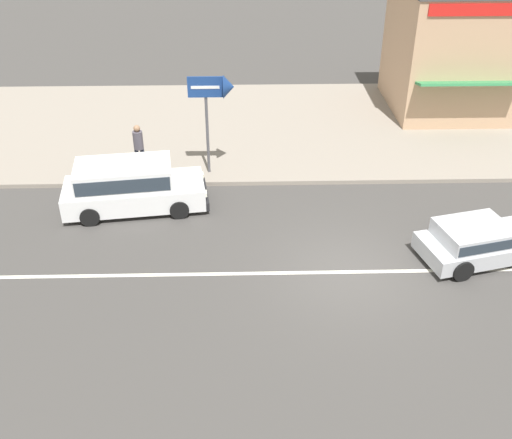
{
  "coord_description": "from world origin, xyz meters",
  "views": [
    {
      "loc": [
        -2.82,
        -13.11,
        9.84
      ],
      "look_at": [
        -2.45,
        1.51,
        0.8
      ],
      "focal_mm": 42.0,
      "sensor_mm": 36.0,
      "label": 1
    }
  ],
  "objects_px": {
    "hatchback_silver_2": "(479,240)",
    "shopfront_corner_warung": "(450,47)",
    "arrow_signboard": "(222,92)",
    "minivan_white_0": "(130,185)",
    "pedestrian_near_clock": "(139,144)"
  },
  "relations": [
    {
      "from": "minivan_white_0",
      "to": "shopfront_corner_warung",
      "type": "height_order",
      "value": "shopfront_corner_warung"
    },
    {
      "from": "pedestrian_near_clock",
      "to": "hatchback_silver_2",
      "type": "bearing_deg",
      "value": -27.98
    },
    {
      "from": "pedestrian_near_clock",
      "to": "arrow_signboard",
      "type": "bearing_deg",
      "value": -3.48
    },
    {
      "from": "hatchback_silver_2",
      "to": "minivan_white_0",
      "type": "bearing_deg",
      "value": 163.22
    },
    {
      "from": "arrow_signboard",
      "to": "minivan_white_0",
      "type": "bearing_deg",
      "value": -143.82
    },
    {
      "from": "minivan_white_0",
      "to": "shopfront_corner_warung",
      "type": "relative_size",
      "value": 0.78
    },
    {
      "from": "hatchback_silver_2",
      "to": "arrow_signboard",
      "type": "bearing_deg",
      "value": 144.03
    },
    {
      "from": "hatchback_silver_2",
      "to": "shopfront_corner_warung",
      "type": "relative_size",
      "value": 0.64
    },
    {
      "from": "hatchback_silver_2",
      "to": "arrow_signboard",
      "type": "height_order",
      "value": "arrow_signboard"
    },
    {
      "from": "minivan_white_0",
      "to": "arrow_signboard",
      "type": "xyz_separation_m",
      "value": [
        2.95,
        2.16,
        2.25
      ]
    },
    {
      "from": "hatchback_silver_2",
      "to": "pedestrian_near_clock",
      "type": "bearing_deg",
      "value": 152.02
    },
    {
      "from": "pedestrian_near_clock",
      "to": "shopfront_corner_warung",
      "type": "relative_size",
      "value": 0.29
    },
    {
      "from": "minivan_white_0",
      "to": "shopfront_corner_warung",
      "type": "bearing_deg",
      "value": 33.79
    },
    {
      "from": "shopfront_corner_warung",
      "to": "pedestrian_near_clock",
      "type": "bearing_deg",
      "value": -154.37
    },
    {
      "from": "arrow_signboard",
      "to": "pedestrian_near_clock",
      "type": "height_order",
      "value": "arrow_signboard"
    }
  ]
}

